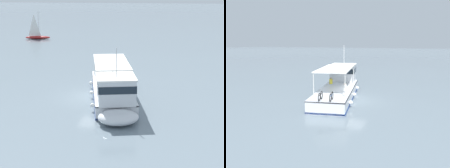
# 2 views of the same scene
# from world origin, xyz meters

# --- Properties ---
(ground_plane) EXTENTS (400.00, 400.00, 0.00)m
(ground_plane) POSITION_xyz_m (0.00, 0.00, 0.00)
(ground_plane) COLOR slate
(ferry_main) EXTENTS (13.07, 6.10, 5.32)m
(ferry_main) POSITION_xyz_m (-1.48, -2.08, 1.01)
(ferry_main) COLOR silver
(ferry_main) RESTS_ON ground
(sailboat_far_right) EXTENTS (2.16, 4.96, 5.40)m
(sailboat_far_right) POSITION_xyz_m (32.81, 18.36, 0.54)
(sailboat_far_right) COLOR maroon
(sailboat_far_right) RESTS_ON ground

